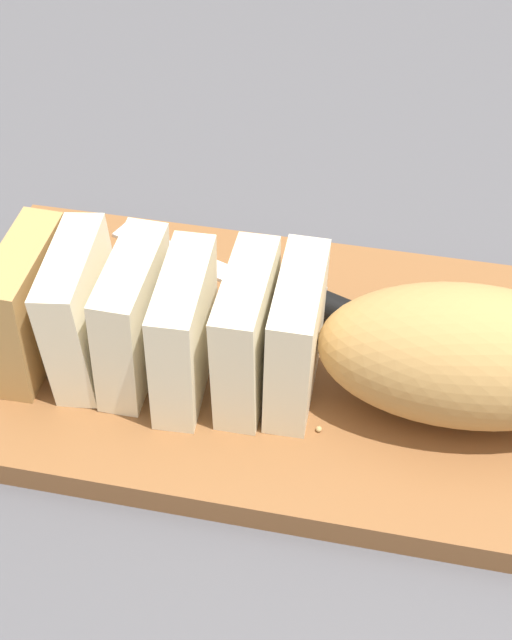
{
  "coord_description": "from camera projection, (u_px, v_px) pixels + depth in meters",
  "views": [
    {
      "loc": [
        -0.09,
        0.46,
        0.49
      ],
      "look_at": [
        0.0,
        0.0,
        0.05
      ],
      "focal_mm": 51.15,
      "sensor_mm": 36.0,
      "label": 1
    }
  ],
  "objects": [
    {
      "name": "ground_plane",
      "position": [
        256.0,
        370.0,
        0.67
      ],
      "size": [
        3.0,
        3.0,
        0.0
      ],
      "primitive_type": "plane",
      "color": "#4C4C51"
    },
    {
      "name": "cutting_board",
      "position": [
        256.0,
        360.0,
        0.66
      ],
      "size": [
        0.46,
        0.28,
        0.02
      ],
      "primitive_type": "cube",
      "rotation": [
        0.0,
        0.0,
        -0.02
      ],
      "color": "brown",
      "rests_on": "ground_plane"
    },
    {
      "name": "bread_loaf",
      "position": [
        320.0,
        340.0,
        0.6
      ],
      "size": [
        0.41,
        0.11,
        0.1
      ],
      "rotation": [
        0.0,
        0.0,
        0.04
      ],
      "color": "tan",
      "rests_on": "cutting_board"
    },
    {
      "name": "bread_knife",
      "position": [
        311.0,
        302.0,
        0.68
      ],
      "size": [
        0.24,
        0.11,
        0.02
      ],
      "rotation": [
        0.0,
        0.0,
        -0.38
      ],
      "color": "silver",
      "rests_on": "cutting_board"
    },
    {
      "name": "crumb_near_knife",
      "position": [
        319.0,
        429.0,
        0.6
      ],
      "size": [
        0.0,
        0.0,
        0.0
      ],
      "primitive_type": "sphere",
      "color": "tan",
      "rests_on": "cutting_board"
    },
    {
      "name": "crumb_near_loaf",
      "position": [
        357.0,
        345.0,
        0.66
      ],
      "size": [
        0.0,
        0.0,
        0.0
      ],
      "primitive_type": "sphere",
      "color": "tan",
      "rests_on": "cutting_board"
    }
  ]
}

